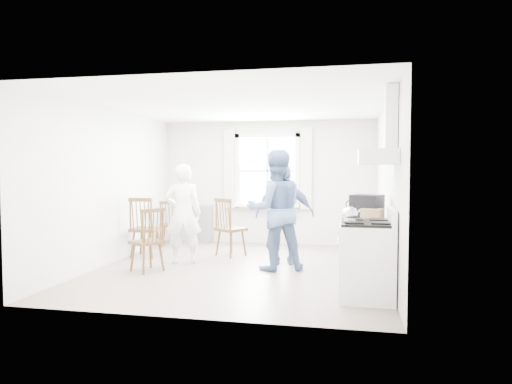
# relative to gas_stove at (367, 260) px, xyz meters

# --- Properties ---
(room_shell) EXTENTS (4.62, 5.12, 2.64)m
(room_shell) POSITION_rel_gas_stove_xyz_m (-1.91, 1.35, 0.82)
(room_shell) COLOR gray
(room_shell) RESTS_ON ground
(window_assembly) EXTENTS (1.88, 0.24, 1.70)m
(window_assembly) POSITION_rel_gas_stove_xyz_m (-1.91, 3.80, 0.98)
(window_assembly) COLOR white
(window_assembly) RESTS_ON room_shell
(range_hood) EXTENTS (0.45, 0.76, 0.94)m
(range_hood) POSITION_rel_gas_stove_xyz_m (0.16, -0.00, 1.42)
(range_hood) COLOR white
(range_hood) RESTS_ON room_shell
(shelf_unit) EXTENTS (0.40, 0.30, 0.80)m
(shelf_unit) POSITION_rel_gas_stove_xyz_m (-3.31, 3.68, -0.08)
(shelf_unit) COLOR gray
(shelf_unit) RESTS_ON ground
(gas_stove) EXTENTS (0.68, 0.76, 1.12)m
(gas_stove) POSITION_rel_gas_stove_xyz_m (0.00, 0.00, 0.00)
(gas_stove) COLOR white
(gas_stove) RESTS_ON ground
(kettle) EXTENTS (0.19, 0.19, 0.27)m
(kettle) POSITION_rel_gas_stove_xyz_m (-0.21, -0.07, 0.56)
(kettle) COLOR silver
(kettle) RESTS_ON gas_stove
(low_cabinet) EXTENTS (0.50, 0.55, 0.90)m
(low_cabinet) POSITION_rel_gas_stove_xyz_m (0.07, 0.70, -0.03)
(low_cabinet) COLOR white
(low_cabinet) RESTS_ON ground
(stereo_stack) EXTENTS (0.49, 0.47, 0.34)m
(stereo_stack) POSITION_rel_gas_stove_xyz_m (0.02, 0.71, 0.59)
(stereo_stack) COLOR black
(stereo_stack) RESTS_ON low_cabinet
(cardboard_box) EXTENTS (0.32, 0.28, 0.17)m
(cardboard_box) POSITION_rel_gas_stove_xyz_m (0.09, 0.52, 0.50)
(cardboard_box) COLOR #9F754D
(cardboard_box) RESTS_ON low_cabinet
(windsor_chair_a) EXTENTS (0.48, 0.48, 0.95)m
(windsor_chair_a) POSITION_rel_gas_stove_xyz_m (-3.79, 3.00, 0.10)
(windsor_chair_a) COLOR #432C15
(windsor_chair_a) RESTS_ON ground
(windsor_chair_b) EXTENTS (0.47, 0.46, 1.10)m
(windsor_chair_b) POSITION_rel_gas_stove_xyz_m (-3.81, 1.81, 0.18)
(windsor_chair_b) COLOR #432C15
(windsor_chair_b) RESTS_ON ground
(windsor_chair_c) EXTENTS (0.57, 0.57, 1.00)m
(windsor_chair_c) POSITION_rel_gas_stove_xyz_m (-3.20, 0.80, 0.13)
(windsor_chair_c) COLOR #432C15
(windsor_chair_c) RESTS_ON ground
(person_left) EXTENTS (0.77, 0.77, 1.68)m
(person_left) POSITION_rel_gas_stove_xyz_m (-2.95, 1.54, 0.36)
(person_left) COLOR white
(person_left) RESTS_ON ground
(person_mid) EXTENTS (1.19, 1.19, 1.89)m
(person_mid) POSITION_rel_gas_stove_xyz_m (-1.35, 1.37, 0.46)
(person_mid) COLOR #4A628A
(person_mid) RESTS_ON ground
(person_right) EXTENTS (1.11, 1.11, 1.67)m
(person_right) POSITION_rel_gas_stove_xyz_m (-1.26, 1.82, 0.35)
(person_right) COLOR navy
(person_right) RESTS_ON ground
(potted_plant) EXTENTS (0.23, 0.23, 0.32)m
(potted_plant) POSITION_rel_gas_stove_xyz_m (-1.34, 3.71, 0.52)
(potted_plant) COLOR #33733A
(potted_plant) RESTS_ON window_assembly
(windsor_chair_d) EXTENTS (0.62, 0.62, 1.07)m
(windsor_chair_d) POSITION_rel_gas_stove_xyz_m (-2.39, 2.25, 0.17)
(windsor_chair_d) COLOR #432C15
(windsor_chair_d) RESTS_ON ground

